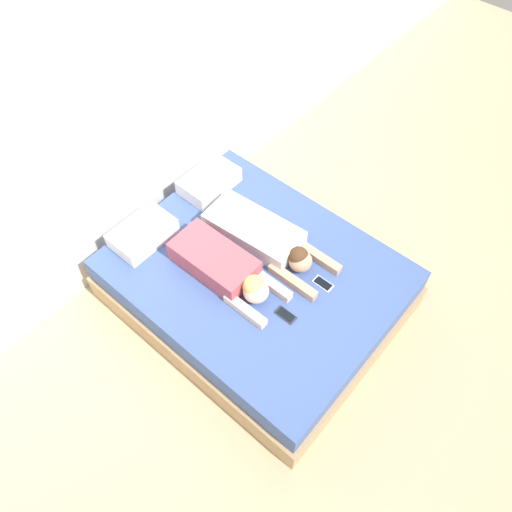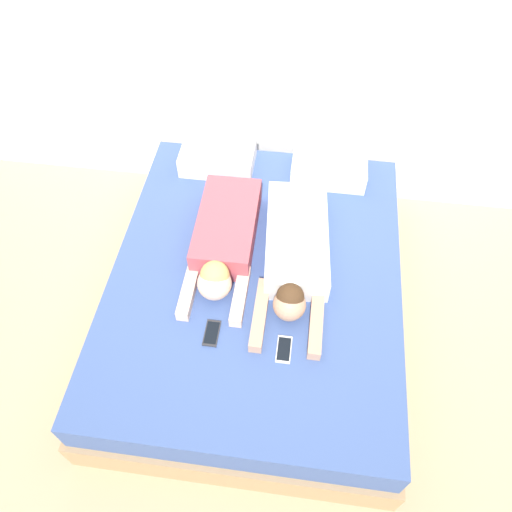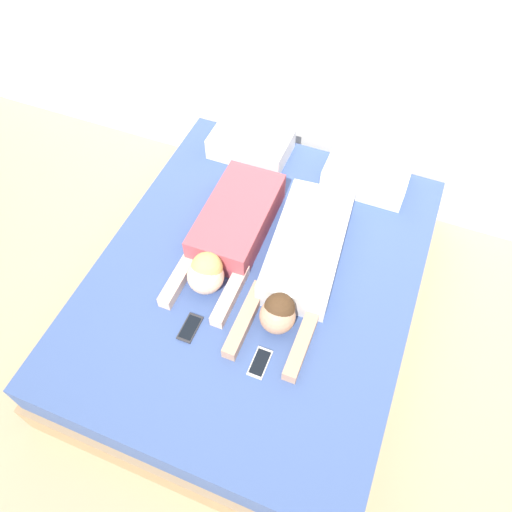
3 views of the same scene
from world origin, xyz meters
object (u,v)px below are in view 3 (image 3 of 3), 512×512
Objects in this scene: cell_phone_left at (190,328)px; bed at (256,296)px; pillow_head_left at (251,144)px; person_right at (301,261)px; pillow_head_right at (367,175)px; person_left at (230,232)px; cell_phone_right at (260,363)px.

bed is at bearing 67.68° from cell_phone_left.
person_right is at bearing -51.94° from pillow_head_left.
person_left reaches higher than pillow_head_right.
person_right is 7.26× the size of cell_phone_right.
person_left is 6.13× the size of cell_phone_left.
pillow_head_left is at bearing 113.74° from cell_phone_right.
person_right is at bearing -102.07° from pillow_head_right.
pillow_head_right is 0.43× the size of person_right.
cell_phone_left is at bearing -113.25° from pillow_head_right.
person_left reaches higher than cell_phone_right.
cell_phone_left is at bearing -112.32° from bed.
pillow_head_left is at bearing 113.72° from bed.
person_right is 0.60m from cell_phone_right.
person_right is (0.22, 0.10, 0.34)m from bed.
person_right reaches higher than pillow_head_left.
bed is 4.38× the size of pillow_head_right.
bed is 1.90× the size of person_right.
person_right reaches higher than bed.
person_right is (0.61, -0.77, 0.01)m from pillow_head_left.
person_left is (-0.60, -0.75, 0.02)m from pillow_head_right.
person_right reaches higher than pillow_head_right.
person_left reaches higher than person_right.
pillow_head_left is 0.98m from person_right.
cell_phone_right is (-0.17, -1.37, -0.07)m from pillow_head_right.
person_right is at bearing 89.67° from cell_phone_right.
person_left is 0.76m from cell_phone_right.
person_left is at bearing -128.70° from pillow_head_right.
pillow_head_right is 3.16× the size of cell_phone_left.
pillow_head_left is 0.77m from pillow_head_right.
pillow_head_right is at bearing 77.93° from person_right.
pillow_head_left is 1.50m from cell_phone_right.
pillow_head_left reaches higher than cell_phone_left.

